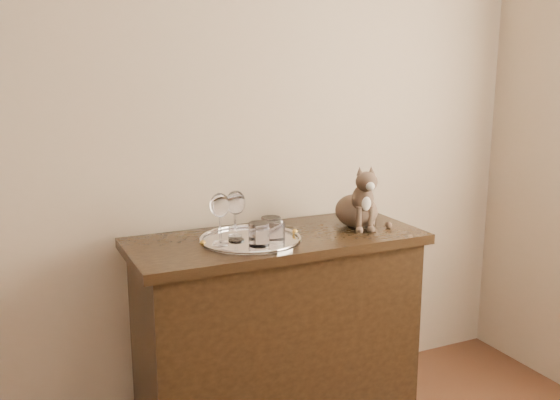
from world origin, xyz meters
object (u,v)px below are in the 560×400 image
(wine_glass_d, at_px, (236,216))
(tray, at_px, (251,241))
(wine_glass_b, at_px, (235,215))
(wine_glass_c, at_px, (220,219))
(sideboard, at_px, (277,334))
(tumbler_b, at_px, (259,234))
(tumbler_a, at_px, (276,231))
(cat, at_px, (357,195))
(tumbler_c, at_px, (271,228))

(wine_glass_d, bearing_deg, tray, -13.71)
(tray, distance_m, wine_glass_b, 0.12)
(wine_glass_c, height_order, wine_glass_d, same)
(sideboard, relative_size, wine_glass_b, 6.68)
(wine_glass_b, xyz_separation_m, tumbler_b, (0.04, -0.16, -0.04))
(wine_glass_b, distance_m, wine_glass_c, 0.11)
(wine_glass_b, bearing_deg, tray, -60.25)
(tray, relative_size, wine_glass_b, 2.23)
(sideboard, height_order, tumbler_a, tumbler_a)
(tumbler_a, bearing_deg, tray, 139.41)
(wine_glass_c, distance_m, wine_glass_d, 0.07)
(tray, height_order, cat, cat)
(tumbler_b, distance_m, cat, 0.52)
(tray, xyz_separation_m, wine_glass_c, (-0.12, -0.00, 0.10))
(wine_glass_d, xyz_separation_m, tumbler_c, (0.14, -0.03, -0.06))
(wine_glass_d, bearing_deg, tumbler_b, -61.89)
(tray, relative_size, tumbler_a, 4.83)
(tumbler_a, bearing_deg, wine_glass_c, 161.88)
(tray, bearing_deg, wine_glass_c, -179.76)
(wine_glass_d, height_order, tumbler_a, wine_glass_d)
(sideboard, height_order, cat, cat)
(wine_glass_c, bearing_deg, tumbler_c, -4.30)
(wine_glass_c, bearing_deg, wine_glass_b, 38.75)
(tray, bearing_deg, cat, 3.59)
(sideboard, relative_size, cat, 4.36)
(sideboard, distance_m, tumbler_c, 0.48)
(sideboard, relative_size, wine_glass_c, 6.03)
(wine_glass_b, distance_m, tumbler_a, 0.18)
(tumbler_a, relative_size, cat, 0.30)
(wine_glass_d, distance_m, cat, 0.56)
(wine_glass_c, bearing_deg, wine_glass_d, 11.24)
(tray, distance_m, wine_glass_c, 0.16)
(tray, relative_size, wine_glass_c, 2.01)
(tray, bearing_deg, wine_glass_b, 119.75)
(wine_glass_d, relative_size, cat, 0.73)
(tray, relative_size, wine_glass_d, 2.00)
(sideboard, xyz_separation_m, tumbler_a, (-0.05, -0.10, 0.47))
(wine_glass_c, xyz_separation_m, tumbler_a, (0.20, -0.07, -0.06))
(wine_glass_b, relative_size, tumbler_b, 2.00)
(wine_glass_b, xyz_separation_m, tumbler_a, (0.12, -0.13, -0.05))
(sideboard, distance_m, tray, 0.45)
(wine_glass_b, bearing_deg, cat, -3.85)
(wine_glass_d, height_order, cat, cat)
(wine_glass_b, xyz_separation_m, wine_glass_c, (-0.09, -0.07, 0.01))
(cat, bearing_deg, sideboard, -169.19)
(tumbler_a, distance_m, tumbler_b, 0.08)
(wine_glass_c, height_order, cat, cat)
(tumbler_a, xyz_separation_m, tumbler_c, (0.00, 0.05, 0.00))
(tray, distance_m, wine_glass_d, 0.12)
(wine_glass_c, distance_m, tumbler_c, 0.21)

